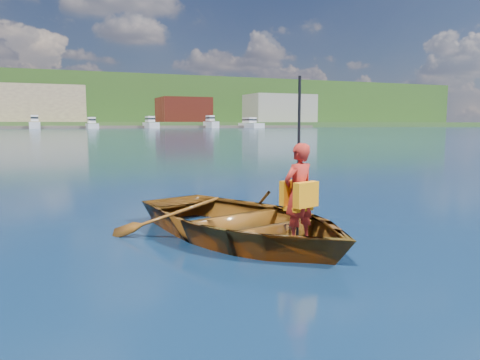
{
  "coord_description": "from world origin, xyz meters",
  "views": [
    {
      "loc": [
        -2.03,
        -5.43,
        1.54
      ],
      "look_at": [
        0.3,
        0.26,
        0.79
      ],
      "focal_mm": 35.0,
      "sensor_mm": 36.0,
      "label": 1
    }
  ],
  "objects_px": {
    "child_paddler": "(299,193)",
    "marina_yachts": "(31,124)",
    "rowboat": "(241,221)",
    "dock": "(82,127)"
  },
  "relations": [
    {
      "from": "rowboat",
      "to": "dock",
      "type": "height_order",
      "value": "dock"
    },
    {
      "from": "rowboat",
      "to": "marina_yachts",
      "type": "bearing_deg",
      "value": 92.71
    },
    {
      "from": "child_paddler",
      "to": "marina_yachts",
      "type": "bearing_deg",
      "value": 92.85
    },
    {
      "from": "rowboat",
      "to": "child_paddler",
      "type": "bearing_deg",
      "value": -63.28
    },
    {
      "from": "dock",
      "to": "marina_yachts",
      "type": "relative_size",
      "value": 1.11
    },
    {
      "from": "rowboat",
      "to": "dock",
      "type": "xyz_separation_m",
      "value": [
        7.6,
        147.74,
        0.17
      ]
    },
    {
      "from": "dock",
      "to": "child_paddler",
      "type": "bearing_deg",
      "value": -92.77
    },
    {
      "from": "child_paddler",
      "to": "dock",
      "type": "distance_m",
      "value": 148.73
    },
    {
      "from": "child_paddler",
      "to": "marina_yachts",
      "type": "xyz_separation_m",
      "value": [
        -7.17,
        143.87,
        0.67
      ]
    },
    {
      "from": "child_paddler",
      "to": "marina_yachts",
      "type": "distance_m",
      "value": 144.05
    }
  ]
}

